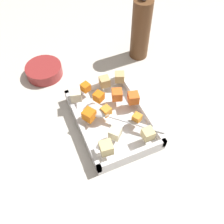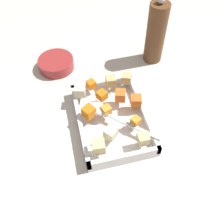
{
  "view_description": "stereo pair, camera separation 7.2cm",
  "coord_description": "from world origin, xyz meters",
  "px_view_note": "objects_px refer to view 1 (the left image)",
  "views": [
    {
      "loc": [
        0.39,
        -0.16,
        0.63
      ],
      "look_at": [
        -0.01,
        0.01,
        0.05
      ],
      "focal_mm": 40.07,
      "sensor_mm": 36.0,
      "label": 1
    },
    {
      "loc": [
        0.41,
        -0.09,
        0.63
      ],
      "look_at": [
        -0.01,
        0.01,
        0.05
      ],
      "focal_mm": 40.07,
      "sensor_mm": 36.0,
      "label": 2
    }
  ],
  "objects_px": {
    "baking_dish": "(112,120)",
    "serving_spoon": "(102,112)",
    "pepper_mill": "(141,30)",
    "small_prep_bowl": "(44,71)"
  },
  "relations": [
    {
      "from": "baking_dish",
      "to": "serving_spoon",
      "type": "bearing_deg",
      "value": -113.39
    },
    {
      "from": "pepper_mill",
      "to": "serving_spoon",
      "type": "bearing_deg",
      "value": -45.64
    },
    {
      "from": "baking_dish",
      "to": "pepper_mill",
      "type": "bearing_deg",
      "value": 139.05
    },
    {
      "from": "pepper_mill",
      "to": "small_prep_bowl",
      "type": "height_order",
      "value": "pepper_mill"
    },
    {
      "from": "serving_spoon",
      "to": "small_prep_bowl",
      "type": "distance_m",
      "value": 0.3
    },
    {
      "from": "baking_dish",
      "to": "small_prep_bowl",
      "type": "xyz_separation_m",
      "value": [
        -0.28,
        -0.14,
        0.01
      ]
    },
    {
      "from": "pepper_mill",
      "to": "small_prep_bowl",
      "type": "relative_size",
      "value": 1.93
    },
    {
      "from": "serving_spoon",
      "to": "pepper_mill",
      "type": "distance_m",
      "value": 0.34
    },
    {
      "from": "baking_dish",
      "to": "small_prep_bowl",
      "type": "relative_size",
      "value": 2.29
    },
    {
      "from": "baking_dish",
      "to": "pepper_mill",
      "type": "height_order",
      "value": "pepper_mill"
    }
  ]
}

